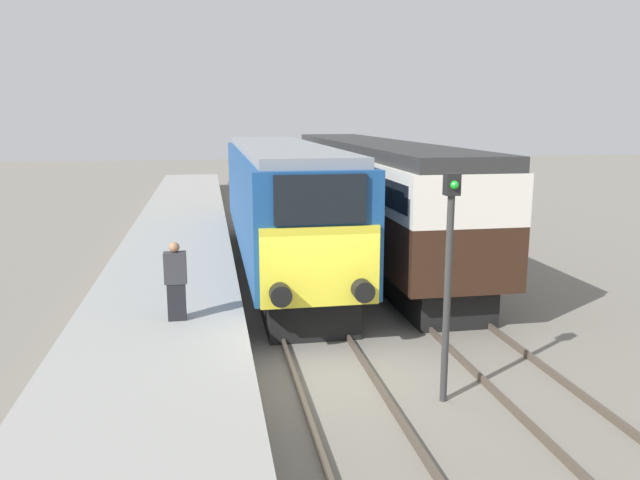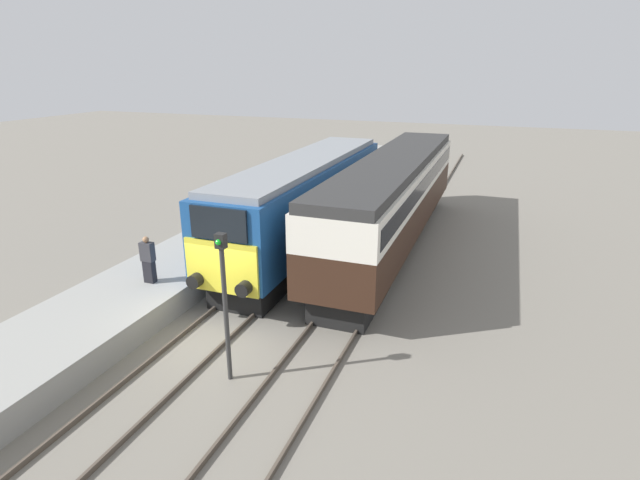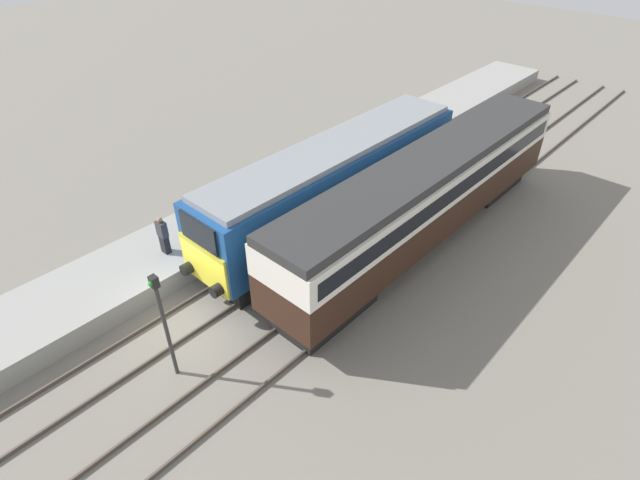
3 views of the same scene
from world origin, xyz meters
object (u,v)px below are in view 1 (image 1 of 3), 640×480
at_px(locomotive, 281,202).
at_px(passenger_carriage, 373,188).
at_px(signal_post, 448,270).
at_px(person_on_platform, 176,282).

relative_size(locomotive, passenger_carriage, 0.85).
bearing_deg(signal_post, locomotive, 100.20).
xyz_separation_m(passenger_carriage, person_on_platform, (-6.31, -8.36, -0.81)).
distance_m(passenger_carriage, person_on_platform, 10.50).
xyz_separation_m(person_on_platform, signal_post, (4.61, -2.83, 0.74)).
bearing_deg(person_on_platform, signal_post, -31.60).
bearing_deg(person_on_platform, passenger_carriage, 52.97).
bearing_deg(passenger_carriage, person_on_platform, -127.03).
relative_size(passenger_carriage, person_on_platform, 10.33).
height_order(passenger_carriage, person_on_platform, passenger_carriage).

